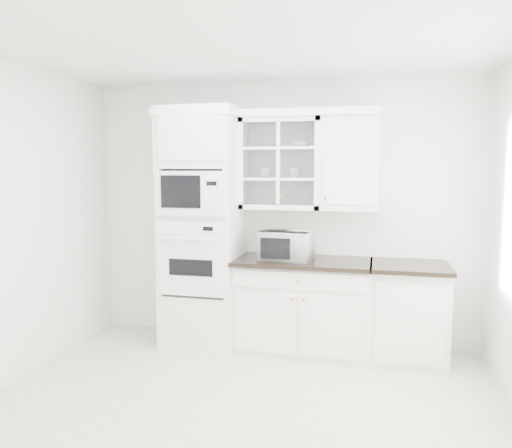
# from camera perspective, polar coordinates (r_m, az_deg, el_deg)

# --- Properties ---
(ground) EXTENTS (4.00, 3.50, 0.01)m
(ground) POSITION_cam_1_polar(r_m,az_deg,el_deg) (3.91, -2.38, -21.02)
(ground) COLOR beige
(ground) RESTS_ON ground
(room_shell) EXTENTS (4.00, 3.50, 2.70)m
(room_shell) POSITION_cam_1_polar(r_m,az_deg,el_deg) (3.89, -0.74, 6.00)
(room_shell) COLOR white
(room_shell) RESTS_ON ground
(oven_column) EXTENTS (0.76, 0.68, 2.40)m
(oven_column) POSITION_cam_1_polar(r_m,az_deg,el_deg) (5.09, -6.14, -0.48)
(oven_column) COLOR white
(oven_column) RESTS_ON ground
(base_cabinet_run) EXTENTS (1.32, 0.67, 0.92)m
(base_cabinet_run) POSITION_cam_1_polar(r_m,az_deg,el_deg) (5.02, 5.37, -9.16)
(base_cabinet_run) COLOR white
(base_cabinet_run) RESTS_ON ground
(extra_base_cabinet) EXTENTS (0.72, 0.67, 0.92)m
(extra_base_cabinet) POSITION_cam_1_polar(r_m,az_deg,el_deg) (4.98, 16.99, -9.54)
(extra_base_cabinet) COLOR white
(extra_base_cabinet) RESTS_ON ground
(upper_cabinet_glass) EXTENTS (0.80, 0.33, 0.90)m
(upper_cabinet_glass) POSITION_cam_1_polar(r_m,az_deg,el_deg) (5.01, 2.92, 6.89)
(upper_cabinet_glass) COLOR white
(upper_cabinet_glass) RESTS_ON room_shell
(upper_cabinet_solid) EXTENTS (0.55, 0.33, 0.90)m
(upper_cabinet_solid) POSITION_cam_1_polar(r_m,az_deg,el_deg) (4.93, 10.70, 6.80)
(upper_cabinet_solid) COLOR white
(upper_cabinet_solid) RESTS_ON room_shell
(crown_molding) EXTENTS (2.14, 0.38, 0.07)m
(crown_molding) POSITION_cam_1_polar(r_m,az_deg,el_deg) (5.03, 1.69, 12.43)
(crown_molding) COLOR white
(crown_molding) RESTS_ON room_shell
(countertop_microwave) EXTENTS (0.53, 0.46, 0.28)m
(countertop_microwave) POSITION_cam_1_polar(r_m,az_deg,el_deg) (4.87, 3.50, -2.42)
(countertop_microwave) COLOR white
(countertop_microwave) RESTS_ON base_cabinet_run
(bowl_a) EXTENTS (0.23, 0.23, 0.05)m
(bowl_a) POSITION_cam_1_polar(r_m,az_deg,el_deg) (5.05, 1.28, 8.99)
(bowl_a) COLOR white
(bowl_a) RESTS_ON upper_cabinet_glass
(bowl_b) EXTENTS (0.20, 0.20, 0.05)m
(bowl_b) POSITION_cam_1_polar(r_m,az_deg,el_deg) (4.97, 5.13, 9.04)
(bowl_b) COLOR white
(bowl_b) RESTS_ON upper_cabinet_glass
(cup_a) EXTENTS (0.13, 0.13, 0.09)m
(cup_a) POSITION_cam_1_polar(r_m,az_deg,el_deg) (5.06, 1.05, 5.84)
(cup_a) COLOR white
(cup_a) RESTS_ON upper_cabinet_glass
(cup_b) EXTENTS (0.14, 0.14, 0.11)m
(cup_b) POSITION_cam_1_polar(r_m,az_deg,el_deg) (4.97, 4.38, 5.88)
(cup_b) COLOR white
(cup_b) RESTS_ON upper_cabinet_glass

